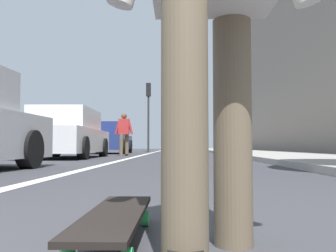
% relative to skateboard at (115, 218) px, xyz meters
% --- Properties ---
extents(ground_plane, '(80.00, 80.00, 0.00)m').
position_rel_skateboard_xyz_m(ground_plane, '(8.98, -0.05, -0.09)').
color(ground_plane, '#38383D').
extents(lane_stripe_white, '(52.00, 0.16, 0.01)m').
position_rel_skateboard_xyz_m(lane_stripe_white, '(18.98, 1.21, -0.09)').
color(lane_stripe_white, silver).
rests_on(lane_stripe_white, ground).
extents(sidewalk_curb, '(52.00, 3.20, 0.11)m').
position_rel_skateboard_xyz_m(sidewalk_curb, '(16.98, -3.65, -0.04)').
color(sidewalk_curb, '#9E9B93').
rests_on(sidewalk_curb, ground).
extents(building_facade, '(40.00, 1.20, 11.25)m').
position_rel_skateboard_xyz_m(building_facade, '(20.98, -6.71, 5.53)').
color(building_facade, gray).
rests_on(building_facade, ground).
extents(skateboard, '(0.84, 0.21, 0.11)m').
position_rel_skateboard_xyz_m(skateboard, '(0.00, 0.00, 0.00)').
color(skateboard, green).
rests_on(skateboard, ground).
extents(parked_car_mid, '(4.58, 1.91, 1.47)m').
position_rel_skateboard_xyz_m(parked_car_mid, '(9.64, 3.14, 0.61)').
color(parked_car_mid, silver).
rests_on(parked_car_mid, ground).
extents(parked_car_far, '(4.20, 1.93, 1.49)m').
position_rel_skateboard_xyz_m(parked_car_far, '(16.41, 3.16, 0.63)').
color(parked_car_far, navy).
rests_on(parked_car_far, ground).
extents(traffic_light, '(0.33, 0.28, 4.19)m').
position_rel_skateboard_xyz_m(traffic_light, '(20.67, 1.61, 2.80)').
color(traffic_light, '#2D2D2D').
rests_on(traffic_light, ground).
extents(pedestrian_distant, '(0.44, 0.69, 1.58)m').
position_rel_skateboard_xyz_m(pedestrian_distant, '(12.16, 1.80, 0.81)').
color(pedestrian_distant, brown).
rests_on(pedestrian_distant, ground).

